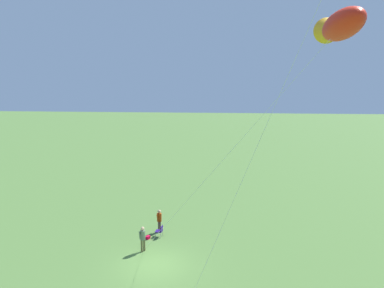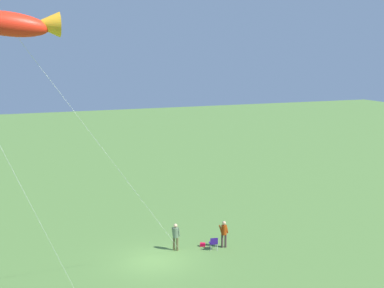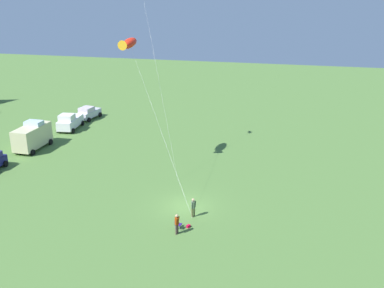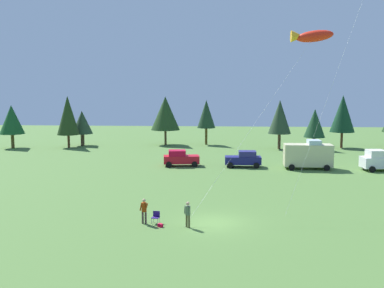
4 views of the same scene
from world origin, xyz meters
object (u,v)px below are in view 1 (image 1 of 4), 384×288
(person_kite_flyer, at_px, (143,237))
(folding_chair, at_px, (160,230))
(person_spectator, at_px, (159,219))
(backpack_on_grass, at_px, (148,237))
(kite_large_fish, at_px, (339,26))

(person_kite_flyer, distance_m, folding_chair, 2.45)
(folding_chair, height_order, person_spectator, person_spectator)
(person_spectator, bearing_deg, person_kite_flyer, 91.18)
(person_kite_flyer, xyz_separation_m, backpack_on_grass, (-1.84, -0.02, -0.91))
(folding_chair, xyz_separation_m, person_spectator, (-0.78, -0.17, 0.53))
(folding_chair, bearing_deg, backpack_on_grass, 35.90)
(folding_chair, relative_size, backpack_on_grass, 2.56)
(backpack_on_grass, bearing_deg, person_kite_flyer, 0.61)
(person_kite_flyer, bearing_deg, folding_chair, -71.92)
(kite_large_fish, bearing_deg, backpack_on_grass, -141.41)
(backpack_on_grass, bearing_deg, folding_chair, 116.73)
(backpack_on_grass, xyz_separation_m, kite_large_fish, (11.15, 8.90, 13.26))
(backpack_on_grass, height_order, kite_large_fish, kite_large_fish)
(person_kite_flyer, height_order, person_spectator, same)
(person_spectator, height_order, kite_large_fish, kite_large_fish)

